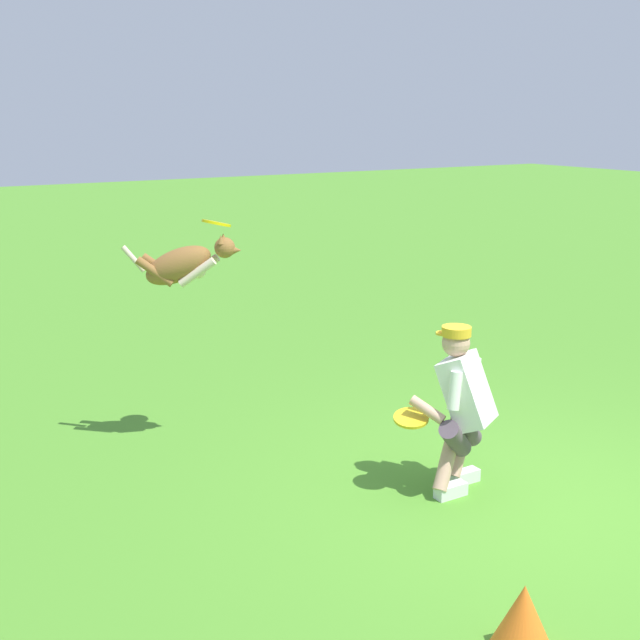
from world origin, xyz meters
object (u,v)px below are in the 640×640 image
(frisbee_held, at_px, (411,418))
(training_cone, at_px, (523,618))
(person, at_px, (461,404))
(dog, at_px, (184,264))
(frisbee_flying, at_px, (216,223))

(frisbee_held, xyz_separation_m, training_cone, (0.62, 1.83, -0.42))
(person, distance_m, training_cone, 2.01)
(dog, bearing_deg, frisbee_flying, 20.47)
(frisbee_flying, bearing_deg, dog, -14.50)
(frisbee_flying, height_order, training_cone, frisbee_flying)
(person, distance_m, frisbee_held, 0.40)
(person, bearing_deg, frisbee_held, 38.35)
(person, relative_size, frisbee_flying, 5.33)
(dog, relative_size, frisbee_flying, 3.53)
(frisbee_held, bearing_deg, dog, -56.89)
(training_cone, bearing_deg, dog, -82.42)
(frisbee_flying, bearing_deg, frisbee_held, 117.18)
(frisbee_flying, bearing_deg, training_cone, 93.31)
(dog, xyz_separation_m, training_cone, (-0.47, 3.50, -1.42))
(person, xyz_separation_m, frisbee_flying, (1.18, -1.75, 1.25))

